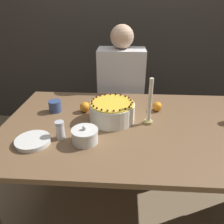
# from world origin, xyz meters

# --- Properties ---
(ground_plane) EXTENTS (12.00, 12.00, 0.00)m
(ground_plane) POSITION_xyz_m (0.00, 0.00, 0.00)
(ground_plane) COLOR #8C7556
(wall_behind) EXTENTS (8.00, 0.05, 2.60)m
(wall_behind) POSITION_xyz_m (0.00, 1.40, 1.30)
(wall_behind) COLOR #38332D
(wall_behind) RESTS_ON ground_plane
(dining_table) EXTENTS (1.55, 0.98, 0.72)m
(dining_table) POSITION_xyz_m (0.00, 0.00, 0.63)
(dining_table) COLOR brown
(dining_table) RESTS_ON ground_plane
(cake) EXTENTS (0.28, 0.28, 0.13)m
(cake) POSITION_xyz_m (-0.11, 0.04, 0.78)
(cake) COLOR white
(cake) RESTS_ON dining_table
(sugar_bowl) EXTENTS (0.14, 0.14, 0.10)m
(sugar_bowl) POSITION_xyz_m (-0.24, -0.20, 0.76)
(sugar_bowl) COLOR silver
(sugar_bowl) RESTS_ON dining_table
(sugar_shaker) EXTENTS (0.05, 0.05, 0.10)m
(sugar_shaker) POSITION_xyz_m (-0.38, -0.18, 0.78)
(sugar_shaker) COLOR white
(sugar_shaker) RESTS_ON dining_table
(plate_stack) EXTENTS (0.19, 0.19, 0.02)m
(plate_stack) POSITION_xyz_m (-0.51, -0.23, 0.74)
(plate_stack) COLOR silver
(plate_stack) RESTS_ON dining_table
(candle) EXTENTS (0.05, 0.05, 0.29)m
(candle) POSITION_xyz_m (0.11, 0.02, 0.84)
(candle) COLOR tan
(candle) RESTS_ON dining_table
(cup) EXTENTS (0.08, 0.08, 0.08)m
(cup) POSITION_xyz_m (-0.51, 0.15, 0.76)
(cup) COLOR #384C7F
(cup) RESTS_ON dining_table
(orange_fruit_0) EXTENTS (0.07, 0.07, 0.07)m
(orange_fruit_0) POSITION_xyz_m (-0.30, 0.15, 0.76)
(orange_fruit_0) COLOR orange
(orange_fruit_0) RESTS_ON dining_table
(orange_fruit_1) EXTENTS (0.06, 0.06, 0.06)m
(orange_fruit_1) POSITION_xyz_m (0.18, 0.20, 0.76)
(orange_fruit_1) COLOR orange
(orange_fruit_1) RESTS_ON dining_table
(person_man_blue_shirt) EXTENTS (0.40, 0.34, 1.23)m
(person_man_blue_shirt) POSITION_xyz_m (-0.07, 0.69, 0.54)
(person_man_blue_shirt) COLOR #595960
(person_man_blue_shirt) RESTS_ON ground_plane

